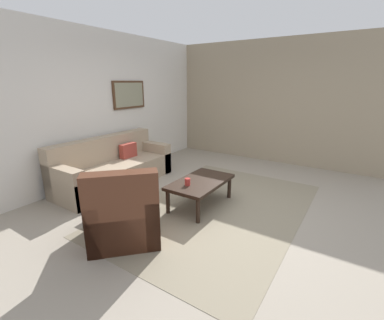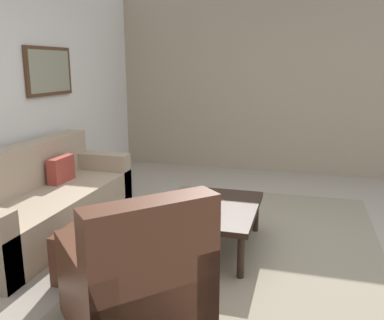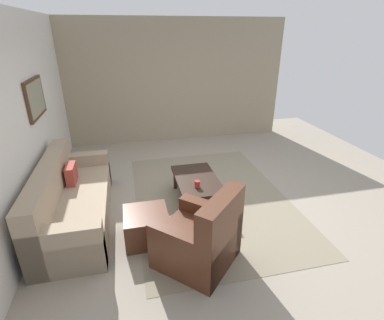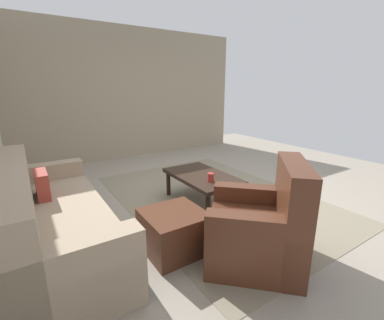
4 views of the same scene
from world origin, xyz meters
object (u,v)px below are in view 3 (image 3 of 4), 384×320
Objects in this scene: ottoman at (146,226)px; framed_artwork at (35,98)px; armchair_leather at (202,241)px; coffee_table at (197,181)px; cup at (197,184)px; couch_main at (69,203)px.

framed_artwork is at bearing 42.21° from ottoman.
armchair_leather is at bearing -136.76° from framed_artwork.
cup is at bearing 167.47° from coffee_table.
coffee_table reaches higher than ottoman.
framed_artwork is (1.07, 2.20, 1.14)m from cup.
framed_artwork reaches higher than couch_main.
coffee_table is (1.33, -0.26, 0.05)m from armchair_leather.
couch_main is 1.99× the size of armchair_leather.
couch_main is 2.65× the size of framed_artwork.
ottoman is 0.51× the size of coffee_table.
coffee_table is (0.75, -0.86, 0.16)m from ottoman.
armchair_leather reaches higher than coffee_table.
armchair_leather reaches higher than couch_main.
armchair_leather is 1.03× the size of coffee_table.
armchair_leather is 10.75× the size of cup.
armchair_leather is 3.19m from framed_artwork.
framed_artwork is at bearing 43.24° from armchair_leather.
ottoman is at bearing 121.03° from cup.
armchair_leather is at bearing -134.17° from ottoman.
coffee_table is at bearing -12.53° from cup.
ottoman is (0.58, 0.59, -0.11)m from armchair_leather.
framed_artwork reaches higher than armchair_leather.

